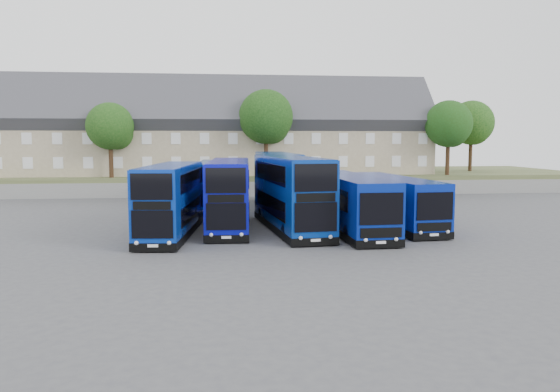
{
  "coord_description": "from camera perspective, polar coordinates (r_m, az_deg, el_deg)",
  "views": [
    {
      "loc": [
        -3.19,
        -32.53,
        5.89
      ],
      "look_at": [
        0.88,
        2.83,
        2.2
      ],
      "focal_mm": 35.0,
      "sensor_mm": 36.0,
      "label": 1
    }
  ],
  "objects": [
    {
      "name": "ground",
      "position": [
        33.21,
        -0.96,
        -4.3
      ],
      "size": [
        120.0,
        120.0,
        0.0
      ],
      "primitive_type": "plane",
      "color": "#444449",
      "rests_on": "ground"
    },
    {
      "name": "retaining_wall",
      "position": [
        56.85,
        -3.33,
        0.72
      ],
      "size": [
        70.0,
        0.4,
        1.5
      ],
      "primitive_type": "cube",
      "color": "slate",
      "rests_on": "ground"
    },
    {
      "name": "earth_bank",
      "position": [
        66.78,
        -3.82,
        1.71
      ],
      "size": [
        80.0,
        20.0,
        2.0
      ],
      "primitive_type": "cube",
      "color": "#4A532E",
      "rests_on": "ground"
    },
    {
      "name": "terrace_row",
      "position": [
        62.53,
        -6.44,
        6.53
      ],
      "size": [
        48.0,
        10.4,
        11.2
      ],
      "color": "tan",
      "rests_on": "earth_bank"
    },
    {
      "name": "dd_front_left",
      "position": [
        34.14,
        -11.29,
        -0.54
      ],
      "size": [
        3.58,
        11.05,
        4.31
      ],
      "rotation": [
        0.0,
        0.0,
        -0.1
      ],
      "color": "#0930A8",
      "rests_on": "ground"
    },
    {
      "name": "dd_front_mid",
      "position": [
        36.27,
        -5.33,
        0.06
      ],
      "size": [
        3.2,
        11.4,
        4.48
      ],
      "rotation": [
        0.0,
        0.0,
        -0.06
      ],
      "color": "#090DA6",
      "rests_on": "ground"
    },
    {
      "name": "dd_front_right",
      "position": [
        35.43,
        1.11,
        0.16
      ],
      "size": [
        3.93,
        12.16,
        4.75
      ],
      "rotation": [
        0.0,
        0.0,
        0.1
      ],
      "color": "navy",
      "rests_on": "ground"
    },
    {
      "name": "dd_rear_left",
      "position": [
        47.15,
        -7.1,
        1.07
      ],
      "size": [
        2.69,
        10.07,
        3.96
      ],
      "rotation": [
        0.0,
        0.0,
        -0.04
      ],
      "color": "navy",
      "rests_on": "ground"
    },
    {
      "name": "dd_rear_right",
      "position": [
        47.59,
        -0.28,
        1.6
      ],
      "size": [
        3.08,
        11.87,
        4.69
      ],
      "rotation": [
        0.0,
        0.0,
        0.03
      ],
      "color": "navy",
      "rests_on": "ground"
    },
    {
      "name": "coach_east_a",
      "position": [
        35.76,
        7.17,
        -0.78
      ],
      "size": [
        3.17,
        13.13,
        3.57
      ],
      "rotation": [
        0.0,
        0.0,
        0.03
      ],
      "color": "#072190",
      "rests_on": "ground"
    },
    {
      "name": "coach_east_b",
      "position": [
        38.18,
        11.78,
        -0.61
      ],
      "size": [
        3.47,
        12.33,
        3.33
      ],
      "rotation": [
        0.0,
        0.0,
        0.08
      ],
      "color": "#082198",
      "rests_on": "ground"
    },
    {
      "name": "tree_west",
      "position": [
        58.61,
        -17.18,
        6.79
      ],
      "size": [
        4.8,
        4.8,
        7.65
      ],
      "color": "#382314",
      "rests_on": "earth_bank"
    },
    {
      "name": "tree_mid",
      "position": [
        58.41,
        -1.34,
        8.06
      ],
      "size": [
        5.76,
        5.76,
        9.18
      ],
      "color": "#382314",
      "rests_on": "earth_bank"
    },
    {
      "name": "tree_east",
      "position": [
        62.97,
        17.29,
        7.02
      ],
      "size": [
        5.12,
        5.12,
        8.16
      ],
      "color": "#382314",
      "rests_on": "earth_bank"
    },
    {
      "name": "tree_far",
      "position": [
        71.84,
        19.44,
        7.05
      ],
      "size": [
        5.44,
        5.44,
        8.67
      ],
      "color": "#382314",
      "rests_on": "earth_bank"
    }
  ]
}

